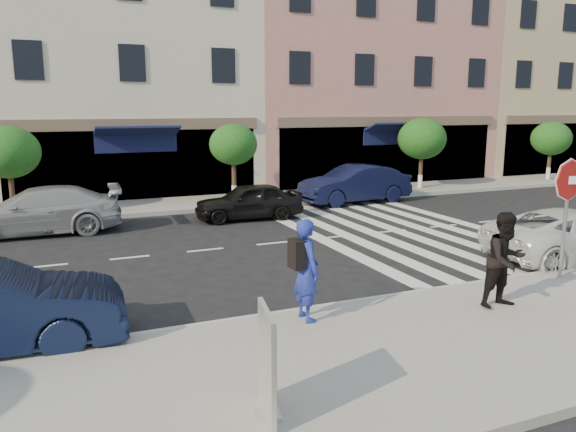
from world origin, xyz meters
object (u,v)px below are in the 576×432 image
(poster_board, at_px, (267,365))
(car_far_left, at_px, (37,211))
(photographer, at_px, (306,270))
(stop_sign, at_px, (568,192))
(walker, at_px, (506,260))
(car_far_mid, at_px, (249,201))
(car_far_right, at_px, (355,184))

(poster_board, xyz_separation_m, car_far_left, (-2.67, 12.65, -0.10))
(photographer, xyz_separation_m, poster_board, (-1.77, -2.70, -0.24))
(stop_sign, relative_size, car_far_left, 0.53)
(walker, bearing_deg, poster_board, -163.55)
(stop_sign, bearing_deg, poster_board, -143.45)
(stop_sign, distance_m, car_far_mid, 10.43)
(car_far_left, bearing_deg, poster_board, 14.54)
(stop_sign, bearing_deg, walker, -142.59)
(car_far_left, bearing_deg, car_far_mid, 89.64)
(car_far_right, bearing_deg, poster_board, -38.04)
(photographer, height_order, poster_board, photographer)
(photographer, height_order, car_far_mid, photographer)
(car_far_left, bearing_deg, stop_sign, 49.69)
(walker, xyz_separation_m, poster_board, (-5.44, -1.84, -0.24))
(car_far_right, bearing_deg, photographer, -38.08)
(photographer, distance_m, car_far_right, 13.29)
(poster_board, distance_m, car_far_right, 16.51)
(car_far_mid, bearing_deg, car_far_right, 110.20)
(walker, bearing_deg, car_far_left, 124.68)
(car_far_left, bearing_deg, photographer, 26.65)
(stop_sign, distance_m, walker, 2.87)
(car_far_mid, height_order, car_far_right, car_far_right)
(car_far_left, xyz_separation_m, car_far_mid, (6.69, -0.35, -0.08))
(car_far_right, bearing_deg, car_far_left, -89.15)
(car_far_mid, distance_m, car_far_right, 5.26)
(poster_board, distance_m, car_far_left, 12.93)
(stop_sign, bearing_deg, car_far_mid, 129.97)
(poster_board, bearing_deg, car_far_left, 112.44)
(stop_sign, xyz_separation_m, walker, (-2.53, -0.92, -1.00))
(walker, distance_m, poster_board, 5.75)
(walker, xyz_separation_m, car_far_left, (-8.11, 10.81, -0.34))
(photographer, bearing_deg, stop_sign, -91.70)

